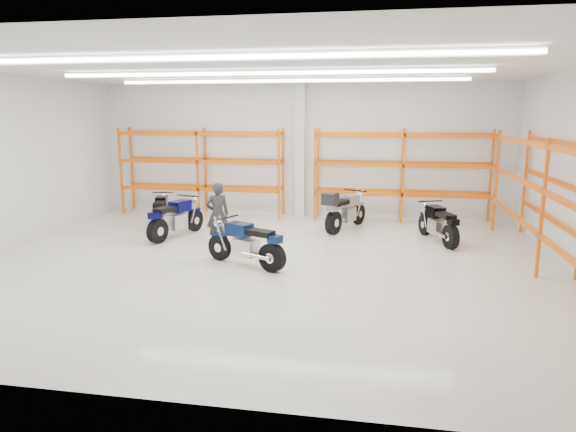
% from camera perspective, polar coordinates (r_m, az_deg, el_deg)
% --- Properties ---
extents(ground, '(14.00, 14.00, 0.00)m').
position_cam_1_polar(ground, '(12.24, -2.85, -5.26)').
color(ground, beige).
rests_on(ground, ground).
extents(room_shell, '(14.02, 12.02, 4.51)m').
position_cam_1_polar(room_shell, '(11.75, -2.98, 10.30)').
color(room_shell, white).
rests_on(room_shell, ground).
extents(motorcycle_main, '(2.09, 1.14, 1.10)m').
position_cam_1_polar(motorcycle_main, '(11.87, -4.44, -3.22)').
color(motorcycle_main, black).
rests_on(motorcycle_main, ground).
extents(motorcycle_back_a, '(0.83, 2.02, 1.01)m').
position_cam_1_polar(motorcycle_back_a, '(16.44, -13.95, 0.46)').
color(motorcycle_back_a, black).
rests_on(motorcycle_back_a, ground).
extents(motorcycle_back_b, '(1.02, 2.25, 1.13)m').
position_cam_1_polar(motorcycle_back_b, '(14.91, -12.53, -0.37)').
color(motorcycle_back_b, black).
rests_on(motorcycle_back_b, ground).
extents(motorcycle_back_c, '(1.26, 2.31, 1.25)m').
position_cam_1_polar(motorcycle_back_c, '(15.54, 6.17, 0.57)').
color(motorcycle_back_c, black).
rests_on(motorcycle_back_c, ground).
extents(motorcycle_back_d, '(0.99, 2.08, 1.07)m').
position_cam_1_polar(motorcycle_back_d, '(14.61, 16.43, -0.93)').
color(motorcycle_back_d, black).
rests_on(motorcycle_back_d, ground).
extents(standing_man, '(0.75, 0.66, 1.72)m').
position_cam_1_polar(standing_man, '(13.73, -7.84, 0.19)').
color(standing_man, black).
rests_on(standing_man, ground).
extents(structural_column, '(0.32, 0.32, 4.50)m').
position_cam_1_polar(structural_column, '(17.48, 1.37, 7.30)').
color(structural_column, white).
rests_on(structural_column, ground).
extents(pallet_racking_back_left, '(5.67, 0.87, 3.00)m').
position_cam_1_polar(pallet_racking_back_left, '(18.03, -9.60, 5.79)').
color(pallet_racking_back_left, orange).
rests_on(pallet_racking_back_left, ground).
extents(pallet_racking_back_right, '(5.67, 0.87, 3.00)m').
position_cam_1_polar(pallet_racking_back_right, '(17.00, 12.64, 5.34)').
color(pallet_racking_back_right, orange).
rests_on(pallet_racking_back_right, ground).
extents(pallet_racking_side, '(0.87, 9.07, 3.00)m').
position_cam_1_polar(pallet_racking_side, '(12.16, 28.36, 2.03)').
color(pallet_racking_side, orange).
rests_on(pallet_racking_side, ground).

